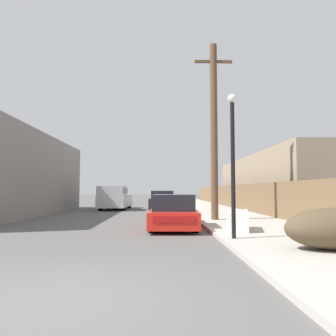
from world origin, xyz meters
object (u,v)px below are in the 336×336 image
Objects in this scene: street_lamp at (233,152)px; car_parked_mid at (163,201)px; discarded_fridge at (238,220)px; brush_pile at (335,229)px; parked_sports_car_red at (173,213)px; car_parked_far at (163,199)px; utility_pole at (214,129)px; pickup_truck at (115,198)px.

car_parked_mid is at bearing 96.69° from street_lamp.
brush_pile is at bearing -56.14° from discarded_fridge.
brush_pile is (3.49, -5.18, 0.01)m from parked_sports_car_red.
car_parked_far is 22.68m from street_lamp.
car_parked_far is 17.18m from utility_pole.
parked_sports_car_red is at bearing 109.33° from pickup_truck.
car_parked_mid reaches higher than brush_pile.
car_parked_far is 7.58m from pickup_truck.
street_lamp is (1.57, -3.38, 1.97)m from parked_sports_car_red.
car_parked_far is at bearing 110.42° from discarded_fridge.
car_parked_mid reaches higher than parked_sports_car_red.
street_lamp is at bearing -94.55° from utility_pole.
discarded_fridge is at bearing -86.83° from car_parked_far.
pickup_truck is at bearing 120.68° from utility_pole.
utility_pole is (2.18, -16.62, 3.77)m from car_parked_far.
car_parked_far is 0.54× the size of utility_pole.
parked_sports_car_red is 0.93× the size of car_parked_far.
parked_sports_car_red is at bearing -86.06° from car_parked_mid.
street_lamp is at bearing -88.84° from car_parked_far.
pickup_truck is at bearing 108.99° from street_lamp.
parked_sports_car_red is at bearing -128.82° from utility_pole.
utility_pole reaches higher than discarded_fridge.
street_lamp is 1.79× the size of brush_pile.
car_parked_mid reaches higher than discarded_fridge.
car_parked_mid is (-2.42, 13.73, 0.22)m from discarded_fridge.
car_parked_mid is 0.77× the size of pickup_truck.
car_parked_mid is 10.69m from utility_pole.
parked_sports_car_red is at bearing -92.75° from car_parked_far.
car_parked_far is at bearing 98.50° from brush_pile.
street_lamp reaches higher than pickup_truck.
street_lamp is (-0.47, -5.91, -1.82)m from utility_pole.
car_parked_far reaches higher than brush_pile.
street_lamp is (-0.58, -1.93, 2.11)m from discarded_fridge.
brush_pile is (7.42, -17.77, -0.30)m from pickup_truck.
pickup_truck is 16.97m from street_lamp.
utility_pole reaches higher than car_parked_far.
car_parked_mid is at bearing -94.22° from car_parked_far.
discarded_fridge is at bearing -77.34° from car_parked_mid.
brush_pile is (1.45, -7.71, -3.78)m from utility_pole.
utility_pole is at bearing 53.06° from parked_sports_car_red.
parked_sports_car_red is at bearing 114.89° from street_lamp.
street_lamp reaches higher than discarded_fridge.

